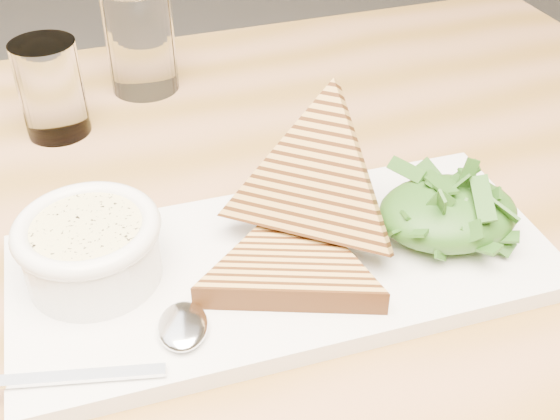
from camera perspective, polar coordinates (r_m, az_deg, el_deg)
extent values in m
cube|color=#A47148|center=(0.61, -11.88, -5.49)|extent=(1.42, 1.04, 0.04)
cylinder|color=#A47148|center=(1.29, 17.85, -2.29)|extent=(0.06, 0.06, 0.71)
cube|color=white|center=(0.57, 0.40, -4.53)|extent=(0.45, 0.24, 0.02)
cylinder|color=white|center=(0.56, -15.01, -3.64)|extent=(0.10, 0.10, 0.04)
cylinder|color=#D7CB85|center=(0.54, -15.43, -1.60)|extent=(0.09, 0.09, 0.01)
torus|color=white|center=(0.54, -15.47, -1.44)|extent=(0.11, 0.11, 0.01)
ellipsoid|color=#1B4214|center=(0.59, 13.47, -0.23)|extent=(0.12, 0.09, 0.04)
ellipsoid|color=silver|center=(0.51, -7.90, -9.32)|extent=(0.04, 0.05, 0.01)
cube|color=silver|center=(0.50, -16.49, -12.85)|extent=(0.12, 0.02, 0.00)
cylinder|color=white|center=(0.77, -18.11, 9.34)|extent=(0.07, 0.07, 0.10)
cylinder|color=white|center=(0.84, -11.28, 13.37)|extent=(0.08, 0.08, 0.12)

